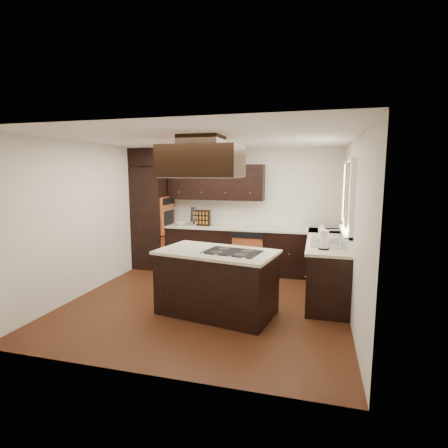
{
  "coord_description": "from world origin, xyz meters",
  "views": [
    {
      "loc": [
        1.6,
        -5.04,
        2.02
      ],
      "look_at": [
        0.1,
        0.6,
        1.15
      ],
      "focal_mm": 28.0,
      "sensor_mm": 36.0,
      "label": 1
    }
  ],
  "objects_px": {
    "range_hood": "(202,161)",
    "spice_rack": "(201,218)",
    "island": "(217,283)",
    "oven_column": "(153,217)"
  },
  "relations": [
    {
      "from": "oven_column",
      "to": "range_hood",
      "type": "bearing_deg",
      "value": -50.26
    },
    {
      "from": "range_hood",
      "to": "spice_rack",
      "type": "relative_size",
      "value": 2.67
    },
    {
      "from": "oven_column",
      "to": "range_hood",
      "type": "relative_size",
      "value": 2.02
    },
    {
      "from": "island",
      "to": "spice_rack",
      "type": "bearing_deg",
      "value": 124.55
    },
    {
      "from": "oven_column",
      "to": "spice_rack",
      "type": "bearing_deg",
      "value": 2.79
    },
    {
      "from": "island",
      "to": "range_hood",
      "type": "bearing_deg",
      "value": -128.62
    },
    {
      "from": "oven_column",
      "to": "island",
      "type": "relative_size",
      "value": 1.34
    },
    {
      "from": "range_hood",
      "to": "spice_rack",
      "type": "height_order",
      "value": "range_hood"
    },
    {
      "from": "island",
      "to": "range_hood",
      "type": "xyz_separation_m",
      "value": [
        -0.16,
        -0.14,
        1.72
      ]
    },
    {
      "from": "spice_rack",
      "to": "island",
      "type": "bearing_deg",
      "value": -64.91
    }
  ]
}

